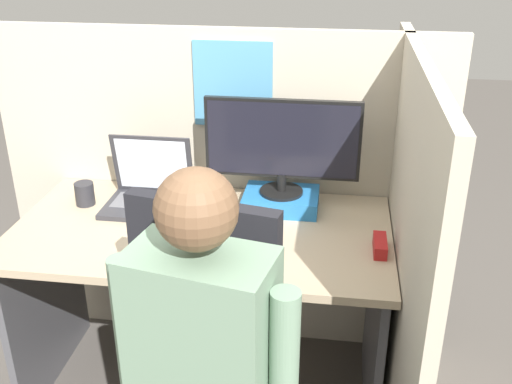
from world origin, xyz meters
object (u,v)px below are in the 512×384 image
stapler (380,246)px  carrot_toy (237,261)px  laptop (149,193)px  pen_cup (85,194)px  monitor (282,143)px  paper_box (281,200)px

stapler → carrot_toy: carrot_toy is taller
laptop → stapler: laptop is taller
laptop → pen_cup: bearing=-173.0°
monitor → pen_cup: monitor is taller
paper_box → carrot_toy: paper_box is taller
carrot_toy → paper_box: bearing=78.3°
paper_box → monitor: size_ratio=0.49×
carrot_toy → laptop: bearing=135.5°
carrot_toy → pen_cup: 0.79m
laptop → carrot_toy: laptop is taller
monitor → carrot_toy: 0.54m
paper_box → pen_cup: pen_cup is taller
paper_box → monitor: monitor is taller
paper_box → carrot_toy: bearing=-101.7°
monitor → carrot_toy: size_ratio=4.12×
laptop → carrot_toy: 0.60m
laptop → carrot_toy: size_ratio=2.27×
paper_box → monitor: (0.00, 0.00, 0.24)m
pen_cup → monitor: bearing=6.0°
paper_box → laptop: 0.53m
monitor → laptop: (-0.53, -0.05, -0.22)m
paper_box → laptop: bearing=-174.8°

